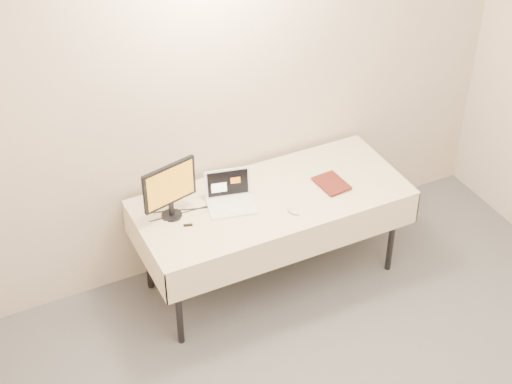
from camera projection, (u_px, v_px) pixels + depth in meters
name	position (u px, v px, depth m)	size (l,w,h in m)	color
back_wall	(242.00, 87.00, 5.25)	(4.00, 0.10, 2.70)	beige
table	(272.00, 204.00, 5.33)	(1.86, 0.81, 0.74)	black
laptop	(230.00, 197.00, 5.20)	(0.36, 0.32, 0.22)	white
monitor	(170.00, 187.00, 4.98)	(0.38, 0.16, 0.40)	black
book	(321.00, 175.00, 5.29)	(0.18, 0.02, 0.24)	maroon
alarm_clock	(230.00, 177.00, 5.44)	(0.11, 0.08, 0.04)	black
clicker	(293.00, 211.00, 5.14)	(0.05, 0.09, 0.02)	#B6B6B8
paper_form	(324.00, 180.00, 5.44)	(0.12, 0.31, 0.00)	#B3E2B3
usb_dongle	(188.00, 225.00, 5.04)	(0.06, 0.02, 0.01)	black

